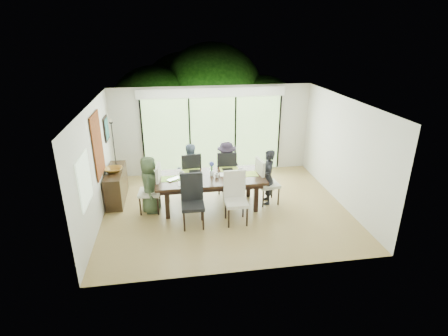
{
  "coord_description": "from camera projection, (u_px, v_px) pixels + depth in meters",
  "views": [
    {
      "loc": [
        -1.25,
        -7.74,
        4.24
      ],
      "look_at": [
        0.0,
        0.25,
        1.0
      ],
      "focal_mm": 28.0,
      "sensor_mm": 36.0,
      "label": 1
    }
  ],
  "objects": [
    {
      "name": "papers",
      "position": [
        238.0,
        175.0,
        8.69
      ],
      "size": [
        0.33,
        0.25,
        0.0
      ],
      "primitive_type": "cube",
      "color": "white",
      "rests_on": "table_top"
    },
    {
      "name": "foliage_far",
      "position": [
        186.0,
        98.0,
        14.13
      ],
      "size": [
        3.6,
        3.6,
        3.6
      ],
      "primitive_type": "sphere",
      "color": "#14380F",
      "rests_on": "ground"
    },
    {
      "name": "placemat_right",
      "position": [
        248.0,
        174.0,
        8.77
      ],
      "size": [
        0.49,
        0.36,
        0.01
      ],
      "primitive_type": "cube",
      "color": "#A6C245",
      "rests_on": "table_top"
    },
    {
      "name": "chair_near_left",
      "position": [
        193.0,
        202.0,
        7.85
      ],
      "size": [
        0.52,
        0.52,
        1.23
      ],
      "primitive_type": null,
      "rotation": [
        0.0,
        0.0,
        -0.01
      ],
      "color": "black",
      "rests_on": "floor"
    },
    {
      "name": "hyacinth_blooms",
      "position": [
        212.0,
        164.0,
        8.57
      ],
      "size": [
        0.12,
        0.12,
        0.12
      ],
      "primitive_type": "sphere",
      "color": "#4F5DC7",
      "rests_on": "table_top"
    },
    {
      "name": "table_leg_fr",
      "position": [
        256.0,
        197.0,
        8.57
      ],
      "size": [
        0.1,
        0.1,
        0.77
      ],
      "primitive_type": "cube",
      "color": "black",
      "rests_on": "floor"
    },
    {
      "name": "deck",
      "position": [
        210.0,
        163.0,
        12.0
      ],
      "size": [
        6.0,
        1.8,
        0.1
      ],
      "primitive_type": "cube",
      "color": "#4F3222",
      "rests_on": "ground"
    },
    {
      "name": "candlestick_base",
      "position": [
        116.0,
        165.0,
        9.33
      ],
      "size": [
        0.09,
        0.09,
        0.04
      ],
      "primitive_type": "cylinder",
      "color": "black",
      "rests_on": "sideboard"
    },
    {
      "name": "vase",
      "position": [
        212.0,
        173.0,
        8.67
      ],
      "size": [
        0.09,
        0.09,
        0.13
      ],
      "primitive_type": "cylinder",
      "color": "silver",
      "rests_on": "table_top"
    },
    {
      "name": "tablet_far_l",
      "position": [
        195.0,
        171.0,
        8.9
      ],
      "size": [
        0.29,
        0.2,
        0.01
      ],
      "primitive_type": "cube",
      "color": "black",
      "rests_on": "table_top"
    },
    {
      "name": "glass_doors",
      "position": [
        213.0,
        135.0,
        10.68
      ],
      "size": [
        4.2,
        0.02,
        2.3
      ],
      "primitive_type": "cube",
      "color": "#598C3F",
      "rests_on": "wall_back"
    },
    {
      "name": "mullion_b",
      "position": [
        190.0,
        136.0,
        10.57
      ],
      "size": [
        0.05,
        0.04,
        2.3
      ],
      "primitive_type": "cube",
      "color": "black",
      "rests_on": "wall_back"
    },
    {
      "name": "wall_back",
      "position": [
        213.0,
        130.0,
        10.66
      ],
      "size": [
        6.0,
        0.02,
        2.7
      ],
      "primitive_type": "cube",
      "color": "beige",
      "rests_on": "floor"
    },
    {
      "name": "tablet_far_r",
      "position": [
        228.0,
        170.0,
        9.03
      ],
      "size": [
        0.27,
        0.19,
        0.01
      ],
      "primitive_type": "cube",
      "color": "black",
      "rests_on": "table_top"
    },
    {
      "name": "chair_near_right",
      "position": [
        236.0,
        199.0,
        7.99
      ],
      "size": [
        0.52,
        0.52,
        1.23
      ],
      "primitive_type": null,
      "rotation": [
        0.0,
        0.0,
        0.01
      ],
      "color": "silver",
      "rests_on": "floor"
    },
    {
      "name": "sideboard",
      "position": [
        116.0,
        185.0,
        9.17
      ],
      "size": [
        0.42,
        1.48,
        0.83
      ],
      "primitive_type": "cube",
      "color": "black",
      "rests_on": "floor"
    },
    {
      "name": "placemat_left",
      "position": [
        171.0,
        179.0,
        8.5
      ],
      "size": [
        0.49,
        0.36,
        0.01
      ],
      "primitive_type": "cube",
      "color": "#88B741",
      "rests_on": "table_top"
    },
    {
      "name": "table_top",
      "position": [
        210.0,
        178.0,
        8.65
      ],
      "size": [
        2.68,
        1.23,
        0.07
      ],
      "primitive_type": "cube",
      "color": "black",
      "rests_on": "floor"
    },
    {
      "name": "side_window",
      "position": [
        85.0,
        180.0,
        6.77
      ],
      "size": [
        0.02,
        0.9,
        1.0
      ],
      "primitive_type": "cube",
      "color": "#8CAD7F",
      "rests_on": "wall_left"
    },
    {
      "name": "mullion_a",
      "position": [
        143.0,
        139.0,
        10.37
      ],
      "size": [
        0.05,
        0.04,
        2.3
      ],
      "primitive_type": "cube",
      "color": "black",
      "rests_on": "wall_back"
    },
    {
      "name": "placemat_far_r",
      "position": [
        229.0,
        169.0,
        9.08
      ],
      "size": [
        0.49,
        0.36,
        0.01
      ],
      "primitive_type": "cube",
      "color": "#A0B440",
      "rests_on": "table_top"
    },
    {
      "name": "person_right_end",
      "position": [
        268.0,
        177.0,
        8.89
      ],
      "size": [
        0.47,
        0.7,
        1.44
      ],
      "primitive_type": "imported",
      "rotation": [
        0.0,
        0.0,
        -1.65
      ],
      "color": "black",
      "rests_on": "floor"
    },
    {
      "name": "person_far_right",
      "position": [
        227.0,
        167.0,
        9.52
      ],
      "size": [
        0.74,
        0.54,
        1.44
      ],
      "primitive_type": "imported",
      "rotation": [
        0.0,
        0.0,
        3.34
      ],
      "color": "#241C2A",
      "rests_on": "floor"
    },
    {
      "name": "hyacinth_stems",
      "position": [
        212.0,
        168.0,
        8.62
      ],
      "size": [
        0.04,
        0.04,
        0.18
      ],
      "primitive_type": "cylinder",
      "color": "#337226",
      "rests_on": "table_top"
    },
    {
      "name": "mullion_c",
      "position": [
        235.0,
        134.0,
        10.77
      ],
      "size": [
        0.05,
        0.04,
        2.3
      ],
      "primitive_type": "cube",
      "color": "black",
      "rests_on": "wall_back"
    },
    {
      "name": "placemat_paper",
      "position": [
        189.0,
        183.0,
        8.28
      ],
      "size": [
        0.49,
        0.36,
        0.01
      ],
      "primitive_type": "cube",
      "color": "white",
      "rests_on": "table_top"
    },
    {
      "name": "person_left_end",
      "position": [
        150.0,
        185.0,
        8.47
      ],
      "size": [
        0.51,
        0.72,
        1.44
      ],
      "primitive_type": "imported",
      "rotation": [
        0.0,
        0.0,
        1.44
      ],
      "color": "#3D4D33",
      "rests_on": "floor"
    },
    {
      "name": "floor",
      "position": [
        226.0,
        208.0,
        8.86
      ],
      "size": [
        6.0,
        5.0,
        0.01
      ],
      "primitive_type": "cube",
      "color": "olive",
      "rests_on": "ground"
    },
    {
      "name": "laptop",
      "position": [
        176.0,
        180.0,
        8.42
      ],
      "size": [
        0.44,
        0.41,
        0.03
      ],
      "primitive_type": "imported",
      "rotation": [
        0.0,
        0.0,
        0.62
      ],
      "color": "silver",
      "rests_on": "table_top"
    },
    {
      "name": "cup_a",
      "position": [
        181.0,
        174.0,
        8.65
      ],
      "size": [
        0.2,
        0.2,
        0.11
      ],
      "primitive_type": "imported",
      "rotation": [
        0.0,
        0.0,
        0.79
      ],
      "color": "white",
      "rests_on": "table_top"
    },
    {
      "name": "rail_top",
      "position": [
        207.0,
        139.0,
        12.51
      ],
      "size": [
        6.0,
        0.08,
        0.06
      ],
      "primitive_type": "cube",
      "color": "brown",
      "rests_on": "deck"
    },
    {
      "name": "cup_c",
      "position": [
        241.0,
        171.0,
        8.82
      ],
      "size": [
        0.15,
        0.15,
        0.11
      ],
      "primitive_type": "imported",
      "rotation": [
        0.0,
        0.0,
        3.07
      ],
      "color": "white",
      "rests_on": "table_top"
    },
    {
      "name": "ceiling",
      "position": [
        226.0,
        102.0,
        7.85
      ],
      "size": [
        6.0,
        5.0,
        0.01
      ],
      "primitive_type": "cube",
      "color": "white",
      "rests_on": "wall_back"
    },
    {
      "name": "wall_front",
      "position": [
        249.0,
        208.0,
        6.06
      ],
      "size": [
        6.0,
        0.02,
        2.7
      ],
      "primitive_type": "cube",
      "color": "white",
      "rests_on": "floor"
    },
    {
      "name": "chair_far_left",
      "position": [
        190.0,
        173.0,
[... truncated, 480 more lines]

